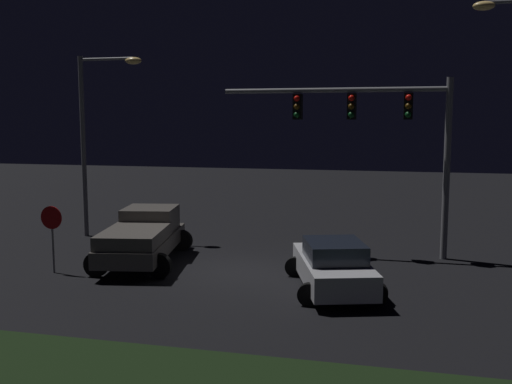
# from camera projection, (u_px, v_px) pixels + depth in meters

# --- Properties ---
(ground_plane) EXTENTS (80.00, 80.00, 0.00)m
(ground_plane) POSITION_uv_depth(u_px,v_px,m) (240.00, 270.00, 19.41)
(ground_plane) COLOR black
(pickup_truck) EXTENTS (3.52, 5.67, 1.80)m
(pickup_truck) POSITION_uv_depth(u_px,v_px,m) (144.00, 234.00, 20.50)
(pickup_truck) COLOR #514C47
(pickup_truck) RESTS_ON ground_plane
(car_sedan) EXTENTS (3.28, 4.73, 1.51)m
(car_sedan) POSITION_uv_depth(u_px,v_px,m) (333.00, 266.00, 17.05)
(car_sedan) COLOR #B7B7BC
(car_sedan) RESTS_ON ground_plane
(traffic_signal_gantry) EXTENTS (8.32, 0.56, 6.50)m
(traffic_signal_gantry) POSITION_uv_depth(u_px,v_px,m) (378.00, 123.00, 20.98)
(traffic_signal_gantry) COLOR slate
(traffic_signal_gantry) RESTS_ON ground_plane
(street_lamp_left) EXTENTS (2.87, 0.44, 7.68)m
(street_lamp_left) POSITION_uv_depth(u_px,v_px,m) (96.00, 123.00, 24.46)
(street_lamp_left) COLOR slate
(street_lamp_left) RESTS_ON ground_plane
(stop_sign) EXTENTS (0.76, 0.08, 2.23)m
(stop_sign) POSITION_uv_depth(u_px,v_px,m) (52.00, 226.00, 18.89)
(stop_sign) COLOR slate
(stop_sign) RESTS_ON ground_plane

